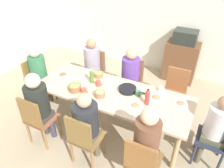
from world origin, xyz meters
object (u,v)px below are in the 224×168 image
Objects in this scene: chair_1 at (132,79)px; bottle_1 at (147,97)px; bowl_2 at (75,87)px; chair_4 at (95,69)px; chair_3 at (84,137)px; dining_table at (112,95)px; bowl_1 at (99,74)px; cup_1 at (138,93)px; person_7 at (39,70)px; cup_2 at (84,91)px; cup_3 at (161,89)px; serving_pan at (128,89)px; side_cabinet at (180,62)px; microwave at (185,37)px; bowl_0 at (100,93)px; chair_5 at (37,118)px; plate_0 at (181,104)px; chair_0 at (142,162)px; cup_0 at (98,83)px; person_0 at (146,142)px; bottle_0 at (92,76)px; chair_2 at (175,90)px; person_1 at (130,72)px; chair_7 at (37,79)px; person_5 at (38,102)px; chair_6 at (219,137)px; person_3 at (86,122)px; person_6 at (216,125)px; plate_3 at (63,75)px; plate_2 at (135,106)px; person_4 at (92,62)px; plate_1 at (156,98)px.

chair_1 is 3.46× the size of bottle_1.
chair_4 is at bearing 105.03° from bowl_2.
bowl_2 is at bearing 132.08° from chair_3.
bowl_1 reaches higher than dining_table.
chair_1 is at bearing 118.51° from cup_1.
chair_4 is at bearing 49.76° from person_7.
cup_2 reaches higher than cup_3.
bottle_1 is (1.13, 0.19, 0.07)m from bowl_2.
serving_pan is at bearing -14.29° from bowl_1.
side_cabinet is (0.67, 2.94, -0.06)m from chair_3.
serving_pan is 2.04m from microwave.
bowl_0 is 1.01× the size of bowl_1.
plate_0 is at bearing 28.56° from chair_5.
chair_0 is 2.99m from microwave.
chair_3 is at bearing -47.92° from bowl_2.
dining_table is 21.16× the size of cup_0.
dining_table is 1.19m from chair_4.
person_0 is 2.76× the size of serving_pan.
bottle_0 is (-1.45, -0.09, 0.11)m from plate_0.
chair_2 and side_cabinet have the same top height.
bowl_0 is (-0.12, -0.93, 0.07)m from person_1.
chair_7 is at bearing 163.18° from person_0.
dining_table is 1.12m from person_0.
plate_0 is at bearing 26.41° from person_5.
bottle_0 is (1.11, 0.09, 0.14)m from person_7.
chair_6 is 5.51× the size of bowl_1.
person_5 is 7.54× the size of bowl_0.
dining_table is at bearing -90.00° from chair_1.
dining_table is at bearing -134.95° from chair_2.
person_3 is at bearing -129.73° from bottle_1.
chair_0 is 7.64× the size of cup_0.
person_7 is at bearing 180.00° from person_6.
bowl_1 reaches higher than cup_3.
person_1 is at bearing 34.83° from plate_3.
dining_table is at bearing -107.64° from microwave.
bowl_0 is (-0.57, -0.02, 0.04)m from plate_2.
bottle_0 is at bearing -58.23° from person_4.
bowl_1 is 0.35× the size of serving_pan.
person_0 reaches higher than plate_2.
plate_3 is (-1.00, 0.79, 0.03)m from person_3.
plate_2 is 2.30m from microwave.
chair_5 is (-0.83, -0.83, -0.15)m from dining_table.
chair_2 is 1.86m from chair_3.
serving_pan is 2.04m from side_cabinet.
person_6 is 5.31× the size of plate_1.
chair_5 is 7.97× the size of cup_1.
person_6 is 10.29× the size of cup_1.
bottle_1 is (1.42, -0.87, 0.35)m from chair_4.
chair_4 reaches higher than plate_0.
plate_1 is (0.67, 0.90, 0.03)m from person_3.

